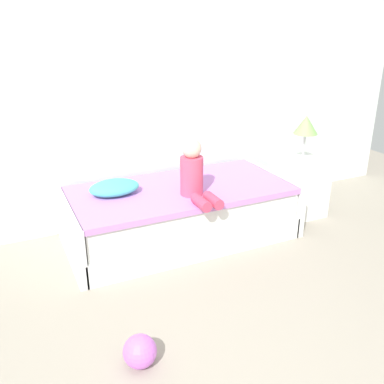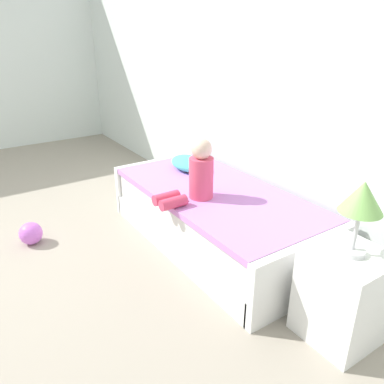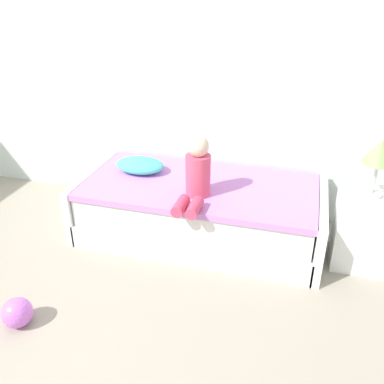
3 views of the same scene
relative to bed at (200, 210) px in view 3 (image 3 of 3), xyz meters
The scene contains 7 objects.
wall_rear 1.49m from the bed, 137.30° to the left, with size 7.20×0.10×2.90m, color silver.
bed is the anchor object (origin of this frame).
nightstand 1.35m from the bed, ahead, with size 0.44×0.44×0.60m, color white.
table_lamp 1.52m from the bed, ahead, with size 0.24×0.24×0.45m.
child_figure 0.51m from the bed, 82.59° to the right, with size 0.20×0.51×0.50m.
pillow 0.67m from the bed, behind, with size 0.44×0.30×0.13m, color #4CCCBC.
toy_ball 1.66m from the bed, 122.17° to the right, with size 0.20×0.20×0.20m, color #CC66D8.
Camera 3 is at (1.45, -1.11, 2.10)m, focal length 39.38 mm.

